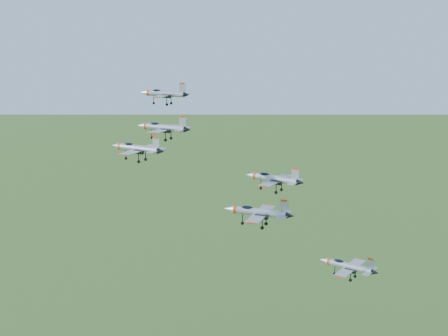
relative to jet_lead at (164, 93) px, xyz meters
The scene contains 6 objects.
jet_lead is the anchor object (origin of this frame).
jet_left_high 18.73m from the jet_lead, 54.82° to the right, with size 11.88×9.87×3.17m.
jet_right_high 35.68m from the jet_lead, 61.28° to the right, with size 10.67×8.79×2.86m.
jet_left_low 33.33m from the jet_lead, 11.10° to the right, with size 12.60×10.35×3.38m.
jet_right_low 42.91m from the jet_lead, 31.12° to the right, with size 12.49×10.48×3.35m.
jet_trail 54.55m from the jet_lead, 11.21° to the right, with size 11.42×9.45×3.05m.
Camera 1 is at (64.93, -99.67, 153.73)m, focal length 50.00 mm.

